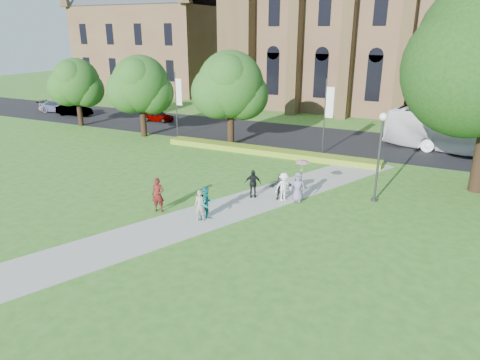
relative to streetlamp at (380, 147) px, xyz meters
The scene contains 23 objects.
ground 10.46m from the streetlamp, 139.09° to the right, with size 160.00×160.00×0.00m, color #386D20.
road 15.79m from the streetlamp, 119.05° to the left, with size 160.00×10.00×0.02m, color black.
footpath 9.86m from the streetlamp, 143.75° to the right, with size 3.20×30.00×0.04m, color #B2B2A8.
flower_hedge 12.02m from the streetlamp, 144.81° to the left, with size 18.00×1.40×0.45m, color #A8B524.
building_west 54.93m from the streetlamp, 139.46° to the left, with size 22.00×14.00×18.30m.
streetlamp is the anchor object (origin of this frame).
street_tree_0 23.77m from the streetlamp, 161.57° to the left, with size 5.20×5.20×7.50m.
street_tree_1 15.81m from the streetlamp, 149.35° to the left, with size 5.60×5.60×8.05m.
street_tree_2 32.65m from the streetlamp, 164.90° to the left, with size 4.80×4.80×6.95m.
banner_pole_0 10.23m from the streetlamp, 121.76° to the left, with size 0.70×0.10×6.00m.
banner_pole_1 21.25m from the streetlamp, 155.83° to the left, with size 0.70×0.10×6.00m.
tour_coach 14.58m from the streetlamp, 70.93° to the left, with size 2.86×12.23×3.41m, color silver.
car_0 29.07m from the streetlamp, 151.58° to the left, with size 1.47×3.67×1.25m, color gray.
car_1 38.41m from the streetlamp, 161.27° to the left, with size 1.51×4.34×1.43m, color gray.
car_2 42.00m from the streetlamp, 161.62° to the left, with size 1.97×4.84×1.40m, color gray.
pedestrian_0 12.76m from the streetlamp, 147.29° to the right, with size 0.70×0.46×1.91m, color #551613.
pedestrian_1 10.34m from the streetlamp, 138.80° to the right, with size 0.88×0.69×1.81m, color #19797E.
pedestrian_2 5.89m from the streetlamp, 154.59° to the right, with size 1.10×0.63×1.70m, color white.
pedestrian_3 7.59m from the streetlamp, 159.06° to the right, with size 1.00×0.41×1.70m, color black.
pedestrian_4 5.14m from the streetlamp, 153.20° to the right, with size 0.86×0.56×1.76m, color slate.
pedestrian_5 6.04m from the streetlamp, 156.56° to the right, with size 1.46×0.47×1.58m, color #272A2F.
pedestrian_6 10.68m from the streetlamp, 138.71° to the right, with size 0.62×0.41×1.69m, color gray.
parasol 4.51m from the streetlamp, 153.31° to the right, with size 0.78×0.78×0.69m, color #DC9BAC.
Camera 1 is at (10.42, -18.09, 9.53)m, focal length 32.00 mm.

